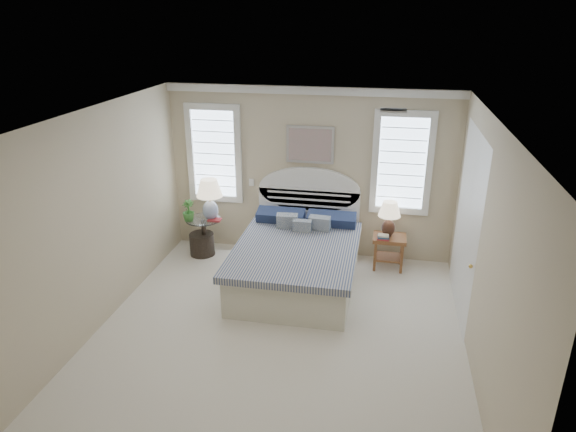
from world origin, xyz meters
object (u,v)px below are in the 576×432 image
Objects in this scene: nightstand_right at (389,245)px; lamp_right at (389,215)px; side_table_left at (204,233)px; lamp_left at (210,195)px; floor_pot at (202,244)px; bed at (298,258)px.

nightstand_right is 0.96× the size of lamp_right.
lamp_left reaches higher than side_table_left.
floor_pot is (-3.00, -0.10, -0.20)m from nightstand_right.
bed is 1.75m from side_table_left.
floor_pot is (-0.05, -0.00, -0.21)m from side_table_left.
floor_pot is at bearing -177.19° from lamp_right.
lamp_left reaches higher than nightstand_right.
bed is 5.72× the size of floor_pot.
floor_pot is at bearing -178.06° from nightstand_right.
lamp_left reaches higher than lamp_right.
lamp_left is (-2.83, -0.08, 0.65)m from nightstand_right.
lamp_left is (0.12, 0.02, 0.65)m from side_table_left.
floor_pot is at bearing 160.82° from bed.
lamp_right is (2.97, 0.15, 0.69)m from floor_pot.
nightstand_right reaches higher than floor_pot.
bed reaches higher than lamp_left.
nightstand_right is at bearing -54.55° from lamp_right.
lamp_right is at bearing 2.81° from floor_pot.
side_table_left is 1.58× the size of floor_pot.
lamp_right is (2.92, 0.14, 0.48)m from side_table_left.
lamp_left reaches higher than floor_pot.
lamp_left is at bearing -178.41° from nightstand_right.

